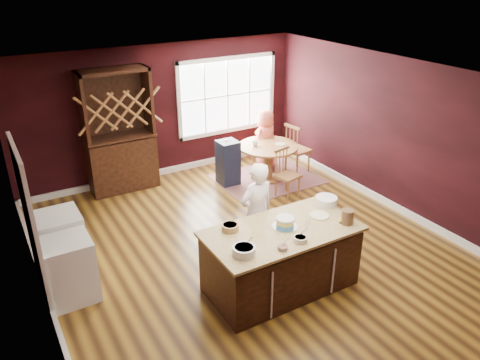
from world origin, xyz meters
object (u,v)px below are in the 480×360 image
object	(u,v)px
kitchen_island	(281,260)
dryer	(60,245)
seated_woman	(265,140)
hutch	(119,132)
high_chair	(228,162)
layer_cake	(285,222)
washer	(70,269)
dining_table	(268,155)
baker	(256,213)
chair_east	(298,148)
toddler	(227,144)
chair_south	(288,174)
chair_north	(262,144)

from	to	relation	value
kitchen_island	dryer	bearing A→B (deg)	143.51
seated_woman	hutch	distance (m)	3.07
seated_woman	high_chair	xyz separation A→B (m)	(-1.08, -0.29, -0.18)
seated_woman	high_chair	size ratio (longest dim) A/B	1.39
layer_cake	washer	bearing A→B (deg)	155.47
kitchen_island	dryer	distance (m)	3.13
dining_table	baker	xyz separation A→B (m)	(-1.74, -2.31, 0.25)
baker	chair_east	size ratio (longest dim) A/B	1.45
kitchen_island	chair_east	distance (m)	4.03
high_chair	toddler	bearing A→B (deg)	65.74
chair_east	chair_south	world-z (taller)	chair_east
dining_table	hutch	size ratio (longest dim) A/B	0.51
layer_cake	toddler	world-z (taller)	layer_cake
layer_cake	chair_south	size ratio (longest dim) A/B	0.35
chair_south	dryer	world-z (taller)	chair_south
hutch	dining_table	bearing A→B (deg)	-22.13
dining_table	washer	bearing A→B (deg)	-156.90
dining_table	chair_east	bearing A→B (deg)	1.38
toddler	layer_cake	bearing A→B (deg)	-106.35
kitchen_island	high_chair	distance (m)	3.45
dining_table	baker	bearing A→B (deg)	-126.92
chair_south	hutch	xyz separation A→B (m)	(-2.57, 1.95, 0.70)
chair_east	hutch	bearing A→B (deg)	63.87
chair_south	dryer	distance (m)	4.23
layer_cake	toddler	bearing A→B (deg)	73.65
dining_table	chair_south	size ratio (longest dim) A/B	1.26
dining_table	kitchen_island	bearing A→B (deg)	-120.62
dryer	dining_table	bearing A→B (deg)	15.57
kitchen_island	washer	xyz separation A→B (m)	(-2.51, 1.22, 0.00)
dining_table	dryer	distance (m)	4.49
high_chair	hutch	xyz separation A→B (m)	(-1.89, 0.86, 0.71)
baker	layer_cake	bearing A→B (deg)	84.58
toddler	hutch	bearing A→B (deg)	159.01
high_chair	washer	distance (m)	4.10
chair_east	chair_north	size ratio (longest dim) A/B	1.11
high_chair	chair_south	bearing A→B (deg)	-58.19
baker	layer_cake	xyz separation A→B (m)	(-0.00, -0.72, 0.20)
kitchen_island	seated_woman	world-z (taller)	seated_woman
seated_woman	toddler	distance (m)	1.05
high_chair	washer	bearing A→B (deg)	-149.75
baker	chair_north	distance (m)	3.69
chair_south	dining_table	bearing A→B (deg)	69.42
layer_cake	hutch	bearing A→B (deg)	102.96
dining_table	chair_north	size ratio (longest dim) A/B	1.24
chair_east	dryer	size ratio (longest dim) A/B	1.16
kitchen_island	dining_table	xyz separation A→B (m)	(1.81, 3.07, 0.10)
dining_table	chair_south	xyz separation A→B (m)	(-0.11, -0.86, -0.05)
kitchen_island	toddler	distance (m)	3.60
dining_table	seated_woman	bearing A→B (deg)	61.86
chair_south	toddler	xyz separation A→B (m)	(-0.64, 1.21, 0.33)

